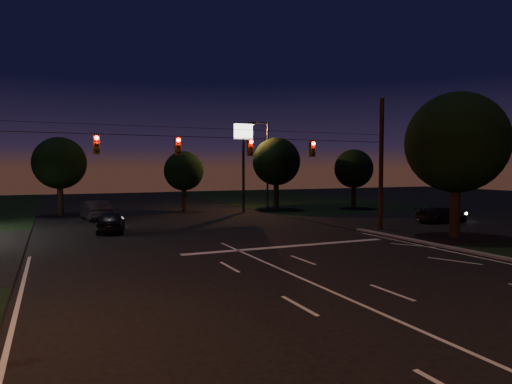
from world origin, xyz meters
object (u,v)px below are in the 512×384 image
tree_right_near (455,144)px  car_cross (441,215)px  utility_pole_right (380,229)px  car_oncoming_a (111,222)px  car_oncoming_b (95,210)px

tree_right_near → car_cross: 9.36m
utility_pole_right → tree_right_near: 7.61m
car_cross → car_oncoming_a: bearing=77.2°
car_oncoming_b → utility_pole_right: bearing=133.9°
car_oncoming_a → car_oncoming_b: car_oncoming_b is taller
utility_pole_right → tree_right_near: tree_right_near is taller
car_oncoming_a → utility_pole_right: bearing=171.1°
utility_pole_right → car_oncoming_b: utility_pole_right is taller
tree_right_near → car_oncoming_a: bearing=149.8°
utility_pole_right → car_cross: 6.87m
car_oncoming_a → car_cross: size_ratio=0.97×
car_cross → utility_pole_right: bearing=97.8°
tree_right_near → car_cross: tree_right_near is taller
tree_right_near → utility_pole_right: bearing=107.5°
tree_right_near → car_oncoming_a: tree_right_near is taller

